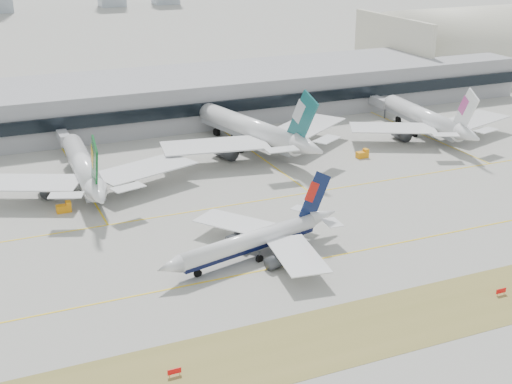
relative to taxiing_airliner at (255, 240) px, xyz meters
name	(u,v)px	position (x,y,z in m)	size (l,w,h in m)	color
ground	(306,250)	(11.20, -1.41, -3.74)	(3000.00, 3000.00, 0.00)	gray
taxiing_airliner	(255,240)	(0.00, 0.00, 0.00)	(45.48, 38.86, 15.50)	white
widebody_eva	(84,169)	(-24.81, 54.00, 1.81)	(58.52, 57.22, 20.87)	white
widebody_cathay	(253,131)	(28.40, 67.27, 2.53)	(64.57, 64.24, 23.59)	white
widebody_china_air	(427,120)	(86.07, 59.32, 1.75)	(57.73, 56.62, 20.63)	white
terminal	(155,99)	(11.20, 113.43, 3.77)	(280.00, 43.10, 15.00)	gray
hangar	(472,74)	(165.76, 133.59, -3.60)	(91.00, 60.00, 60.00)	beige
hold_sign_left	(174,371)	(-28.07, -33.41, -2.86)	(2.20, 0.15, 1.35)	red
hold_sign_right	(501,291)	(35.70, -33.41, -2.86)	(2.20, 0.15, 1.35)	red
gse_b	(64,208)	(-32.53, 40.65, -2.69)	(3.55, 2.00, 2.60)	orange
gse_c	(363,154)	(55.47, 48.17, -2.69)	(3.55, 2.00, 2.60)	orange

